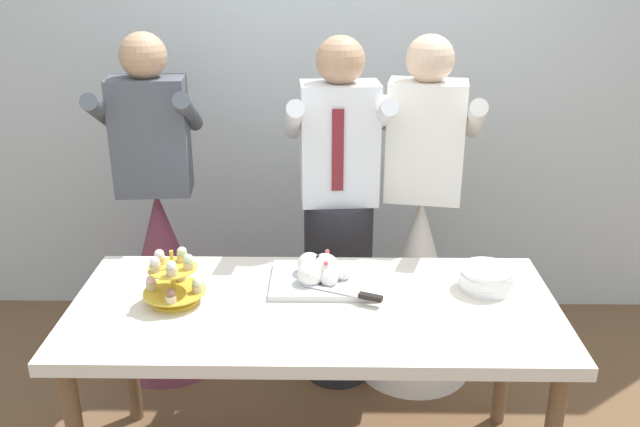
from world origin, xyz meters
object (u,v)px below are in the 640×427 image
(person_bride, at_px, (418,264))
(person_guest, at_px, (162,256))
(cupcake_stand, at_px, (174,281))
(plate_stack, at_px, (487,278))
(dessert_table, at_px, (314,321))
(person_groom, at_px, (338,236))
(main_cake_tray, at_px, (323,274))

(person_bride, xyz_separation_m, person_guest, (-1.25, 0.07, 0.00))
(cupcake_stand, distance_m, person_guest, 0.88)
(person_bride, bearing_deg, plate_stack, -73.58)
(person_guest, bearing_deg, dessert_table, -46.37)
(dessert_table, height_order, person_groom, person_groom)
(person_groom, distance_m, person_bride, 0.42)
(plate_stack, bearing_deg, person_groom, 135.04)
(dessert_table, distance_m, person_bride, 0.89)
(dessert_table, xyz_separation_m, cupcake_stand, (-0.52, 0.01, 0.16))
(person_groom, xyz_separation_m, person_bride, (0.38, 0.04, -0.16))
(plate_stack, distance_m, person_guest, 1.60)
(main_cake_tray, bearing_deg, plate_stack, -3.17)
(main_cake_tray, height_order, plate_stack, main_cake_tray)
(person_guest, bearing_deg, plate_stack, -25.26)
(dessert_table, relative_size, main_cake_tray, 4.24)
(dessert_table, xyz_separation_m, main_cake_tray, (0.03, 0.17, 0.11))
(dessert_table, distance_m, person_guest, 1.12)
(dessert_table, xyz_separation_m, plate_stack, (0.66, 0.13, 0.12))
(cupcake_stand, height_order, plate_stack, cupcake_stand)
(person_groom, xyz_separation_m, person_guest, (-0.86, 0.11, -0.16))
(person_groom, bearing_deg, person_guest, 172.66)
(main_cake_tray, bearing_deg, cupcake_stand, -163.75)
(main_cake_tray, xyz_separation_m, person_groom, (0.07, 0.53, -0.07))
(person_groom, bearing_deg, person_bride, 6.45)
(plate_stack, bearing_deg, cupcake_stand, -173.98)
(main_cake_tray, height_order, person_guest, person_guest)
(cupcake_stand, relative_size, person_groom, 0.14)
(person_groom, bearing_deg, dessert_table, -98.02)
(dessert_table, bearing_deg, main_cake_tray, 79.84)
(cupcake_stand, distance_m, main_cake_tray, 0.57)
(cupcake_stand, bearing_deg, plate_stack, 6.02)
(cupcake_stand, relative_size, person_guest, 0.14)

